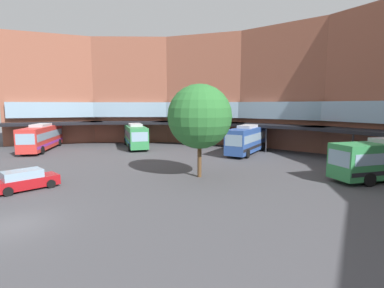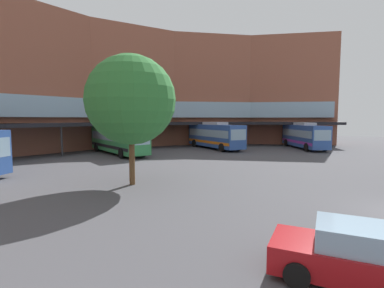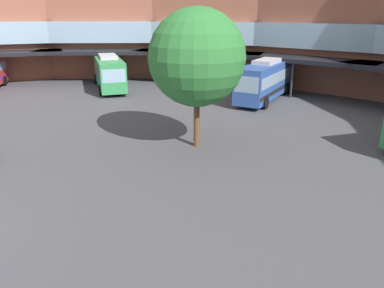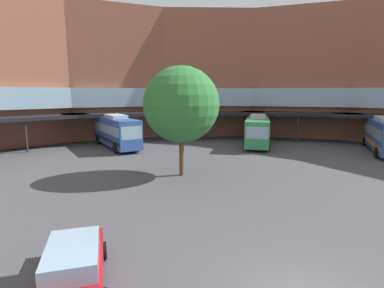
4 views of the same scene
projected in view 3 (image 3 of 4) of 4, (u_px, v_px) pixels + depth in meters
name	position (u px, v px, depth m)	size (l,w,h in m)	color
station_building	(331.00, 5.00, 26.34)	(82.04, 38.23, 17.60)	#93543F
bus_2	(109.00, 72.00, 39.27)	(10.34, 6.35, 3.62)	#338C4C
bus_4	(266.00, 80.00, 34.14)	(5.66, 10.28, 3.79)	#2D519E
plaza_tree	(197.00, 58.00, 20.94)	(5.66, 5.66, 8.24)	brown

